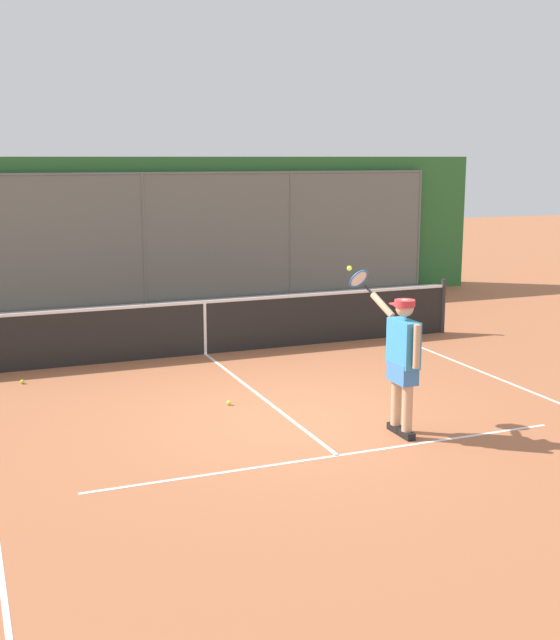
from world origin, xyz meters
TOP-DOWN VIEW (x-y plane):
  - ground_plane at (0.00, 0.00)m, footprint 60.00×60.00m
  - court_line_markings at (0.00, 1.65)m, footprint 7.69×9.82m
  - fence_backdrop at (0.00, -9.36)m, footprint 17.36×1.37m
  - tennis_net at (0.00, -3.98)m, footprint 9.88×0.09m
  - tennis_player at (-1.05, 1.01)m, footprint 0.48×1.42m
  - tennis_ball_by_sideline at (3.17, -3.17)m, footprint 0.07×0.07m
  - tennis_ball_mid_court at (0.56, -0.95)m, footprint 0.07×0.07m

SIDE VIEW (x-z plane):
  - ground_plane at x=0.00m, z-range 0.00..0.00m
  - court_line_markings at x=0.00m, z-range 0.00..0.01m
  - tennis_ball_by_sideline at x=3.17m, z-range 0.00..0.07m
  - tennis_ball_mid_court at x=0.56m, z-range 0.00..0.07m
  - tennis_net at x=0.00m, z-range -0.04..1.03m
  - tennis_player at x=-1.05m, z-range 0.01..2.03m
  - fence_backdrop at x=0.00m, z-range -0.01..3.42m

